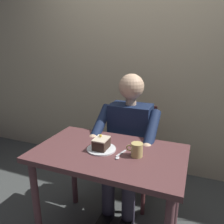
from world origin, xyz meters
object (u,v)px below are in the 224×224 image
at_px(dining_table, 109,164).
at_px(dessert_spoon, 119,156).
at_px(chair, 133,148).
at_px(seated_person, 127,141).
at_px(cake_slice, 101,143).
at_px(coffee_cup, 137,150).

xyz_separation_m(dining_table, dessert_spoon, (-0.09, 0.04, 0.11)).
bearing_deg(chair, seated_person, 90.00).
height_order(seated_person, cake_slice, seated_person).
bearing_deg(coffee_cup, seated_person, -64.92).
relative_size(dining_table, seated_person, 0.85).
bearing_deg(seated_person, dessert_spoon, 101.14).
bearing_deg(cake_slice, dessert_spoon, 162.68).
bearing_deg(seated_person, coffee_cup, 115.08).
relative_size(dining_table, chair, 1.15).
distance_m(seated_person, coffee_cup, 0.49).
bearing_deg(dessert_spoon, coffee_cup, -156.94).
distance_m(seated_person, cake_slice, 0.45).
height_order(chair, coffee_cup, chair).
bearing_deg(dessert_spoon, chair, -81.85).
bearing_deg(coffee_cup, dining_table, -0.14).
distance_m(dining_table, dessert_spoon, 0.15).
height_order(dining_table, chair, chair).
xyz_separation_m(chair, seated_person, (0.00, 0.17, 0.14)).
distance_m(dining_table, coffee_cup, 0.25).
bearing_deg(cake_slice, chair, -95.44).
height_order(cake_slice, coffee_cup, cake_slice).
relative_size(chair, cake_slice, 7.38).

